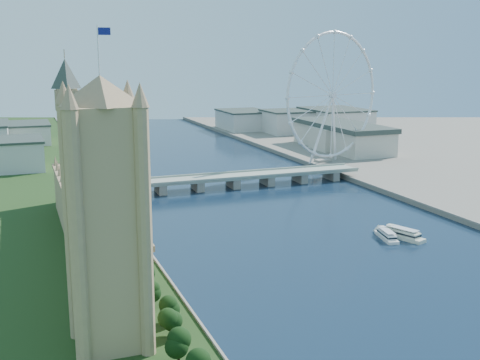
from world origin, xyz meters
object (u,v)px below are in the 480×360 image
tour_boat_far (402,238)px  tour_boat_near (386,239)px  london_eye (333,96)px  victoria_tower (106,207)px

tour_boat_far → tour_boat_near: bearing=145.6°
london_eye → tour_boat_near: (-83.62, -218.44, -67.52)m
victoria_tower → tour_boat_far: victoria_tower is taller
london_eye → tour_boat_far: size_ratio=4.07×
tour_boat_near → tour_boat_far: size_ratio=0.87×
victoria_tower → tour_boat_far: 204.66m
london_eye → tour_boat_near: 243.44m
london_eye → victoria_tower: bearing=-130.4°
victoria_tower → london_eye: size_ratio=0.90×
victoria_tower → tour_boat_near: bearing=25.5°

